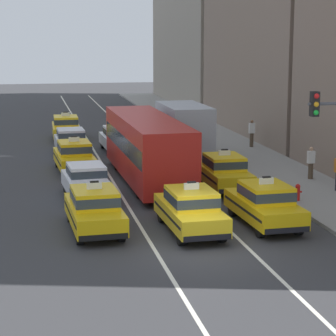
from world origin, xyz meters
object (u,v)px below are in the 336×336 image
object	(u,v)px
taxi_right_second	(224,171)
fire_hydrant	(298,192)
taxi_left_third	(74,156)
taxi_left_nearest	(94,209)
taxi_left_fifth	(66,127)
taxi_right_nearest	(265,203)
sedan_center_third	(117,138)
pedestrian_by_storefront	(252,133)
sedan_left_fourth	(71,141)
sedan_left_second	(86,180)
box_truck_right_third	(181,129)
taxi_right_fourth	(159,128)
taxi_center_nearest	(191,209)
bus_center_second	(147,146)
pedestrian_trailing	(311,163)

from	to	relation	value
taxi_right_second	fire_hydrant	xyz separation A→B (m)	(2.36, -3.38, -0.33)
taxi_left_third	taxi_left_nearest	bearing A→B (deg)	-90.43
taxi_left_third	taxi_left_fifth	size ratio (longest dim) A/B	1.01
taxi_right_nearest	fire_hydrant	distance (m)	3.94
taxi_left_fifth	sedan_center_third	world-z (taller)	taxi_left_fifth
taxi_left_nearest	pedestrian_by_storefront	xyz separation A→B (m)	(11.66, 16.65, 0.14)
sedan_left_fourth	taxi_right_nearest	size ratio (longest dim) A/B	0.94
taxi_left_fifth	taxi_right_second	xyz separation A→B (m)	(6.36, -17.07, 0.00)
taxi_left_fifth	sedan_left_fourth	bearing A→B (deg)	-90.67
sedan_left_fourth	fire_hydrant	distance (m)	16.92
taxi_left_third	taxi_left_fifth	world-z (taller)	same
taxi_left_nearest	sedan_left_second	xyz separation A→B (m)	(0.16, 5.26, -0.03)
sedan_left_fourth	taxi_left_fifth	world-z (taller)	taxi_left_fifth
taxi_right_nearest	taxi_right_second	bearing A→B (deg)	88.22
sedan_center_third	sedan_left_fourth	bearing A→B (deg)	-170.19
sedan_left_fourth	taxi_right_second	xyz separation A→B (m)	(6.43, -11.06, 0.03)
box_truck_right_third	taxi_right_fourth	xyz separation A→B (m)	(0.09, 7.33, -0.90)
taxi_center_nearest	taxi_right_fourth	xyz separation A→B (m)	(3.08, 22.24, 0.00)
sedan_left_second	sedan_center_third	bearing A→B (deg)	76.06
taxi_left_nearest	taxi_right_second	world-z (taller)	same
taxi_right_second	box_truck_right_third	xyz separation A→B (m)	(-0.21, 8.23, 0.90)
taxi_center_nearest	bus_center_second	size ratio (longest dim) A/B	0.41
taxi_right_nearest	fire_hydrant	size ratio (longest dim) A/B	6.32
sedan_left_second	fire_hydrant	size ratio (longest dim) A/B	6.02
taxi_center_nearest	pedestrian_trailing	bearing A→B (deg)	43.26
taxi_left_nearest	taxi_left_third	bearing A→B (deg)	89.57
taxi_center_nearest	taxi_left_third	bearing A→B (deg)	105.50
taxi_left_nearest	bus_center_second	bearing A→B (deg)	67.42
taxi_right_nearest	bus_center_second	bearing A→B (deg)	109.27
taxi_left_fifth	bus_center_second	world-z (taller)	bus_center_second
taxi_left_third	sedan_center_third	bearing A→B (deg)	62.55
taxi_center_nearest	taxi_right_nearest	bearing A→B (deg)	5.99
sedan_left_second	box_truck_right_third	size ratio (longest dim) A/B	0.63
taxi_left_nearest	taxi_right_nearest	distance (m)	6.52
taxi_left_third	pedestrian_trailing	bearing A→B (deg)	-23.01
sedan_left_fourth	sedan_left_second	bearing A→B (deg)	-90.52
taxi_center_nearest	sedan_center_third	xyz separation A→B (m)	(-0.31, 18.25, -0.03)
taxi_right_fourth	fire_hydrant	world-z (taller)	taxi_right_fourth
taxi_right_nearest	taxi_left_nearest	bearing A→B (deg)	175.81
taxi_right_fourth	pedestrian_trailing	bearing A→B (deg)	-71.81
taxi_left_third	bus_center_second	distance (m)	4.74
sedan_left_fourth	pedestrian_by_storefront	world-z (taller)	pedestrian_by_storefront
box_truck_right_third	taxi_right_fourth	size ratio (longest dim) A/B	1.53
bus_center_second	taxi_right_nearest	distance (m)	9.32
taxi_left_nearest	taxi_left_fifth	distance (m)	22.95
taxi_right_nearest	taxi_center_nearest	bearing A→B (deg)	-174.01
bus_center_second	sedan_left_second	bearing A→B (deg)	-137.45
sedan_center_third	taxi_right_fourth	bearing A→B (deg)	49.69
taxi_left_nearest	pedestrian_trailing	xyz separation A→B (m)	(11.42, 6.67, 0.09)
taxi_left_fifth	sedan_left_second	bearing A→B (deg)	-90.57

